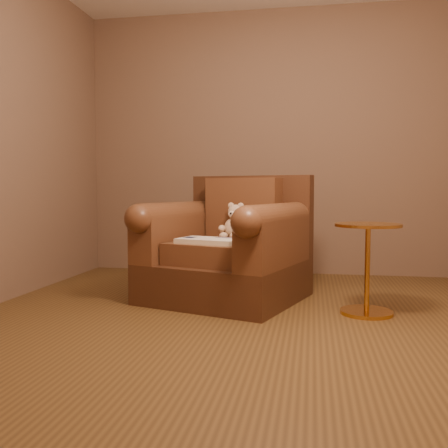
# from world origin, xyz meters

# --- Properties ---
(floor) EXTENTS (4.00, 4.00, 0.00)m
(floor) POSITION_xyz_m (0.00, 0.00, 0.00)
(floor) COLOR brown
(floor) RESTS_ON ground
(room) EXTENTS (4.02, 4.02, 2.71)m
(room) POSITION_xyz_m (0.00, 0.00, 1.71)
(room) COLOR #795E4B
(room) RESTS_ON ground
(armchair) EXTENTS (1.37, 1.33, 0.99)m
(armchair) POSITION_xyz_m (-0.31, 0.69, 0.38)
(armchair) COLOR #462817
(armchair) RESTS_ON floor
(teddy_bear) EXTENTS (0.22, 0.25, 0.30)m
(teddy_bear) POSITION_xyz_m (-0.27, 0.78, 0.58)
(teddy_bear) COLOR beige
(teddy_bear) RESTS_ON armchair
(guidebook) EXTENTS (0.51, 0.39, 0.04)m
(guidebook) POSITION_xyz_m (-0.40, 0.43, 0.49)
(guidebook) COLOR beige
(guidebook) RESTS_ON armchair
(side_table) EXTENTS (0.45, 0.45, 0.63)m
(side_table) POSITION_xyz_m (0.73, 0.36, 0.34)
(side_table) COLOR gold
(side_table) RESTS_ON floor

